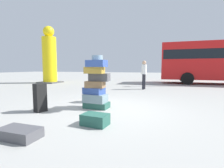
# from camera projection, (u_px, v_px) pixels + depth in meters

# --- Properties ---
(ground_plane) EXTENTS (80.00, 80.00, 0.00)m
(ground_plane) POSITION_uv_depth(u_px,v_px,m) (108.00, 109.00, 5.06)
(ground_plane) COLOR #9E9E99
(suitcase_tower) EXTENTS (0.83, 0.71, 1.61)m
(suitcase_tower) POSITION_uv_depth(u_px,v_px,m) (96.00, 86.00, 5.07)
(suitcase_tower) COLOR #26594C
(suitcase_tower) RESTS_ON ground
(suitcase_teal_white_trunk) EXTENTS (0.59, 0.43, 0.24)m
(suitcase_teal_white_trunk) POSITION_uv_depth(u_px,v_px,m) (95.00, 120.00, 3.61)
(suitcase_teal_white_trunk) COLOR #26594C
(suitcase_teal_white_trunk) RESTS_ON ground
(suitcase_black_foreground_far) EXTENTS (0.30, 0.36, 0.79)m
(suitcase_black_foreground_far) POSITION_uv_depth(u_px,v_px,m) (40.00, 98.00, 4.70)
(suitcase_black_foreground_far) COLOR black
(suitcase_black_foreground_far) RESTS_ON ground
(suitcase_cream_behind_tower) EXTENTS (0.38, 0.44, 0.68)m
(suitcase_cream_behind_tower) POSITION_uv_depth(u_px,v_px,m) (96.00, 93.00, 6.07)
(suitcase_cream_behind_tower) COLOR beige
(suitcase_cream_behind_tower) RESTS_ON ground
(suitcase_charcoal_foreground_near) EXTENTS (0.73, 0.42, 0.18)m
(suitcase_charcoal_foreground_near) POSITION_uv_depth(u_px,v_px,m) (19.00, 133.00, 2.94)
(suitcase_charcoal_foreground_near) COLOR #4C4C51
(suitcase_charcoal_foreground_near) RESTS_ON ground
(person_bearded_onlooker) EXTENTS (0.30, 0.34, 1.64)m
(person_bearded_onlooker) POSITION_uv_depth(u_px,v_px,m) (144.00, 72.00, 9.60)
(person_bearded_onlooker) COLOR black
(person_bearded_onlooker) RESTS_ON ground
(yellow_dummy_statue) EXTENTS (1.56, 1.56, 4.58)m
(yellow_dummy_statue) POSITION_uv_depth(u_px,v_px,m) (50.00, 58.00, 13.64)
(yellow_dummy_statue) COLOR yellow
(yellow_dummy_statue) RESTS_ON ground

